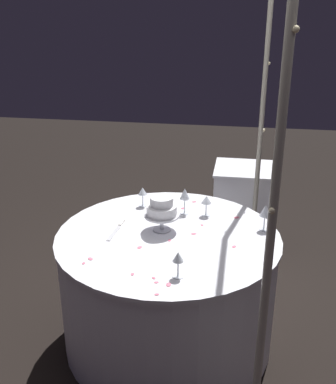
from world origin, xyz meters
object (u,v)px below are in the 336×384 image
(side_table, at_px, (241,213))
(tiered_cake, at_px, (162,209))
(main_table, at_px, (168,288))
(wine_glass_4, at_px, (206,201))
(wine_glass_0, at_px, (178,258))
(wine_glass_1, at_px, (185,195))
(wine_glass_3, at_px, (143,192))
(wine_glass_2, at_px, (265,212))
(cake_knife, at_px, (117,228))
(decorative_arch, at_px, (269,109))

(side_table, xyz_separation_m, tiered_cake, (1.14, -0.49, 0.50))
(main_table, xyz_separation_m, tiered_cake, (-0.05, -0.05, 0.53))
(wine_glass_4, bearing_deg, main_table, -32.94)
(wine_glass_0, distance_m, wine_glass_1, 0.79)
(main_table, relative_size, tiered_cake, 6.11)
(side_table, distance_m, wine_glass_3, 1.15)
(wine_glass_4, bearing_deg, side_table, 164.52)
(wine_glass_0, xyz_separation_m, wine_glass_2, (-0.62, 0.45, 0.02))
(cake_knife, bearing_deg, side_table, 146.45)
(wine_glass_4, bearing_deg, tiered_cake, -43.64)
(tiered_cake, xyz_separation_m, wine_glass_1, (-0.27, 0.11, -0.01))
(main_table, bearing_deg, cake_knife, -93.81)
(wine_glass_2, bearing_deg, wine_glass_3, -105.88)
(main_table, height_order, wine_glass_3, wine_glass_3)
(wine_glass_0, relative_size, wine_glass_2, 0.86)
(wine_glass_0, distance_m, wine_glass_2, 0.77)
(wine_glass_3, bearing_deg, wine_glass_0, 23.67)
(wine_glass_2, relative_size, wine_glass_4, 1.21)
(wine_glass_1, distance_m, wine_glass_4, 0.15)
(tiered_cake, bearing_deg, wine_glass_3, -150.31)
(wine_glass_1, relative_size, wine_glass_2, 1.07)
(cake_knife, bearing_deg, wine_glass_2, 98.85)
(wine_glass_1, xyz_separation_m, wine_glass_3, (-0.07, -0.30, -0.03))
(side_table, height_order, wine_glass_3, wine_glass_3)
(decorative_arch, distance_m, wine_glass_3, 1.12)
(wine_glass_0, bearing_deg, side_table, 169.10)
(side_table, xyz_separation_m, wine_glass_0, (1.64, -0.32, 0.47))
(decorative_arch, relative_size, side_table, 3.00)
(decorative_arch, bearing_deg, tiered_cake, -94.92)
(cake_knife, bearing_deg, wine_glass_1, 128.24)
(wine_glass_0, distance_m, wine_glass_3, 0.93)
(decorative_arch, xyz_separation_m, wine_glass_0, (0.46, -0.42, -0.68))
(wine_glass_2, bearing_deg, wine_glass_1, -107.28)
(decorative_arch, bearing_deg, main_table, -90.01)
(wine_glass_4, xyz_separation_m, cake_knife, (0.29, -0.53, -0.10))
(decorative_arch, relative_size, wine_glass_2, 14.74)
(wine_glass_2, height_order, wine_glass_4, wine_glass_2)
(wine_glass_3, relative_size, cake_knife, 0.47)
(wine_glass_4, bearing_deg, wine_glass_0, -5.57)
(wine_glass_3, height_order, cake_knife, wine_glass_3)
(decorative_arch, height_order, side_table, decorative_arch)
(side_table, distance_m, wine_glass_2, 1.14)
(wine_glass_1, bearing_deg, decorative_arch, 56.14)
(main_table, height_order, cake_knife, cake_knife)
(decorative_arch, xyz_separation_m, side_table, (-1.19, -0.10, -1.15))
(decorative_arch, distance_m, side_table, 1.66)
(main_table, distance_m, wine_glass_3, 0.68)
(decorative_arch, distance_m, wine_glass_2, 0.69)
(wine_glass_2, bearing_deg, side_table, -172.45)
(decorative_arch, distance_m, wine_glass_1, 0.88)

